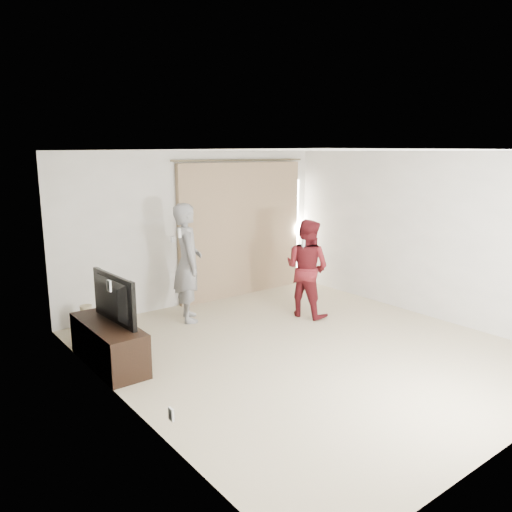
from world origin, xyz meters
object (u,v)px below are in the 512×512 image
at_px(person_man, 188,263).
at_px(person_woman, 307,268).
at_px(tv_console, 109,344).
at_px(tv, 106,300).

xyz_separation_m(person_man, person_woman, (1.60, -0.96, -0.14)).
xyz_separation_m(tv_console, person_man, (1.64, 0.88, 0.65)).
xyz_separation_m(tv, person_man, (1.64, 0.88, 0.08)).
relative_size(tv, person_man, 0.57).
distance_m(tv_console, person_woman, 3.28).
bearing_deg(tv, tv_console, -0.00).
bearing_deg(tv, person_woman, -94.73).
height_order(tv_console, person_man, person_man).
xyz_separation_m(tv, person_woman, (3.24, -0.09, -0.05)).
xyz_separation_m(tv_console, person_woman, (3.24, -0.09, 0.51)).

